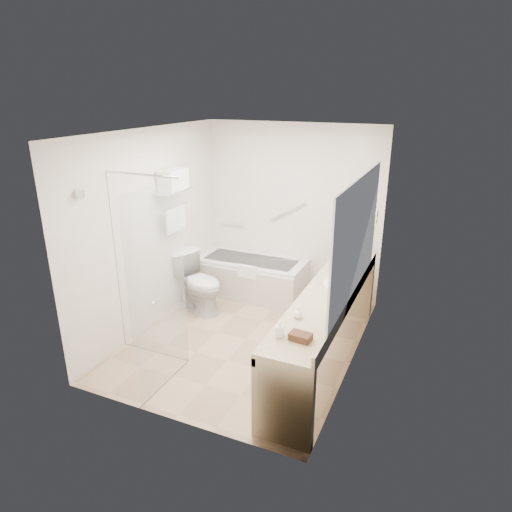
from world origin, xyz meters
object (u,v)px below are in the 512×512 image
at_px(toilet, 199,283).
at_px(amenity_basket, 300,337).
at_px(vanity_counter, 326,314).
at_px(bathtub, 251,277).
at_px(water_bottle_left, 330,269).

height_order(toilet, amenity_basket, amenity_basket).
xyz_separation_m(vanity_counter, toilet, (-1.97, 0.63, -0.24)).
xyz_separation_m(bathtub, water_bottle_left, (1.41, -0.85, 0.67)).
height_order(bathtub, amenity_basket, amenity_basket).
bearing_deg(bathtub, toilet, -120.76).
height_order(vanity_counter, amenity_basket, vanity_counter).
distance_m(amenity_basket, water_bottle_left, 1.52).
bearing_deg(bathtub, vanity_counter, -42.35).
height_order(bathtub, water_bottle_left, water_bottle_left).
xyz_separation_m(toilet, water_bottle_left, (1.86, -0.09, 0.54)).
bearing_deg(amenity_basket, vanity_counter, 91.71).
bearing_deg(water_bottle_left, bathtub, 148.86).
bearing_deg(vanity_counter, toilet, 162.24).
bearing_deg(vanity_counter, bathtub, 137.65).
bearing_deg(vanity_counter, water_bottle_left, 102.27).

